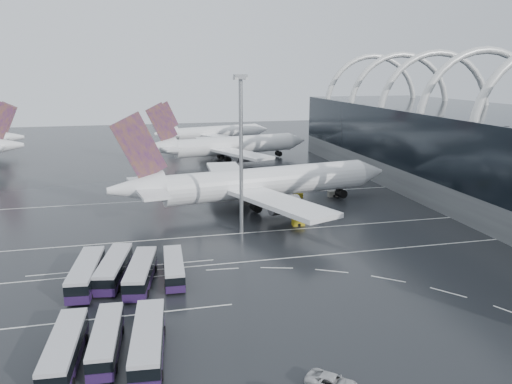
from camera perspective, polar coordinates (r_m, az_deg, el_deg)
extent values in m
plane|color=black|center=(82.85, 1.99, -7.17)|extent=(420.00, 420.00, 0.00)
cube|color=slate|center=(128.41, 27.11, 0.31)|extent=(42.00, 160.00, 6.00)
torus|color=silver|center=(129.78, 24.21, 7.48)|extent=(33.80, 1.80, 33.80)
torus|color=silver|center=(145.25, 19.67, 8.44)|extent=(33.80, 1.80, 33.80)
torus|color=silver|center=(161.48, 16.00, 9.18)|extent=(33.80, 1.80, 33.80)
torus|color=silver|center=(178.26, 13.00, 9.75)|extent=(33.80, 1.80, 33.80)
cube|color=white|center=(81.05, 2.37, -7.66)|extent=(120.00, 0.25, 0.01)
cube|color=white|center=(93.79, 0.04, -4.61)|extent=(120.00, 0.25, 0.01)
cube|color=white|center=(120.10, -3.07, -0.48)|extent=(120.00, 0.25, 0.01)
cube|color=white|center=(65.70, -15.22, -13.56)|extent=(28.00, 0.25, 0.01)
cube|color=white|center=(80.28, -14.95, -8.36)|extent=(28.00, 0.25, 0.01)
cylinder|color=white|center=(109.62, 1.46, 1.19)|extent=(46.95, 14.06, 6.46)
cone|color=white|center=(122.80, 12.85, 2.23)|extent=(7.66, 7.48, 6.46)
cone|color=white|center=(101.21, -13.58, 0.38)|extent=(12.06, 8.21, 6.46)
cube|color=#3F1865|center=(99.84, -13.21, 5.04)|extent=(10.70, 2.43, 13.70)
cube|color=white|center=(101.57, -12.34, 0.49)|extent=(8.26, 20.61, 0.56)
cube|color=white|center=(95.69, 2.47, -1.11)|extent=(17.47, 28.77, 0.89)
cube|color=white|center=(120.75, -3.20, 2.04)|extent=(9.00, 28.17, 0.89)
cylinder|color=slate|center=(101.01, 3.22, -1.49)|extent=(6.67, 4.75, 3.79)
cylinder|color=slate|center=(118.78, -1.03, 0.87)|extent=(6.67, 4.75, 3.79)
cube|color=black|center=(108.98, -0.69, -1.29)|extent=(14.36, 9.24, 2.45)
cylinder|color=white|center=(166.53, -2.39, 5.38)|extent=(41.29, 14.63, 5.90)
cone|color=white|center=(177.16, 4.64, 5.86)|extent=(7.23, 7.08, 5.90)
cone|color=white|center=(158.04, -10.96, 5.06)|extent=(11.20, 7.96, 5.90)
cube|color=#3F1865|center=(157.35, -10.72, 7.79)|extent=(9.69, 2.72, 12.50)
cube|color=white|center=(158.56, -10.25, 5.12)|extent=(8.43, 18.85, 0.51)
cube|color=white|center=(153.52, -1.88, 4.43)|extent=(17.02, 26.08, 0.81)
cube|color=white|center=(176.76, -5.26, 5.63)|extent=(7.34, 25.48, 0.81)
cylinder|color=slate|center=(158.26, -1.39, 4.05)|extent=(6.21, 4.59, 3.46)
cylinder|color=slate|center=(174.85, -3.90, 4.96)|extent=(6.21, 4.59, 3.46)
cube|color=black|center=(165.63, -3.67, 3.90)|extent=(13.32, 8.99, 2.24)
cylinder|color=white|center=(205.57, -4.39, 6.82)|extent=(35.38, 14.99, 5.27)
cone|color=white|center=(215.04, 0.55, 7.17)|extent=(6.71, 6.59, 5.27)
cone|color=white|center=(197.05, -10.28, 6.60)|extent=(10.20, 7.61, 5.27)
cube|color=#3F1865|center=(196.64, -10.11, 8.57)|extent=(8.55, 2.98, 11.17)
cube|color=white|center=(197.66, -9.78, 6.64)|extent=(8.52, 16.84, 0.45)
cube|color=white|center=(193.93, -3.91, 6.24)|extent=(16.38, 23.01, 0.73)
cube|color=white|center=(214.44, -6.59, 6.91)|extent=(8.06, 23.13, 0.73)
cylinder|color=slate|center=(198.16, -3.60, 5.93)|extent=(5.66, 4.37, 3.09)
cylinder|color=slate|center=(212.84, -5.56, 6.44)|extent=(5.66, 4.37, 3.09)
cube|color=black|center=(204.53, -5.30, 5.74)|extent=(12.10, 8.65, 2.00)
cone|color=white|center=(175.71, -26.67, 4.77)|extent=(10.61, 6.29, 6.09)
cone|color=white|center=(201.25, -26.30, 5.62)|extent=(9.70, 5.85, 5.52)
cube|color=#3F1865|center=(200.78, -26.77, 7.58)|extent=(9.18, 0.89, 11.69)
cube|color=white|center=(201.74, -26.82, 5.58)|extent=(4.88, 17.26, 0.48)
cube|color=#241544|center=(75.16, -18.77, -9.43)|extent=(4.39, 14.00, 1.16)
cube|color=black|center=(74.68, -18.85, -8.53)|extent=(4.42, 13.73, 1.38)
cube|color=#B8B7BC|center=(74.35, -18.90, -7.87)|extent=(4.39, 14.00, 0.48)
cylinder|color=black|center=(71.09, -18.21, -11.13)|extent=(0.47, 1.09, 1.06)
cylinder|color=black|center=(71.70, -20.57, -11.11)|extent=(0.47, 1.09, 1.06)
cylinder|color=black|center=(79.06, -17.11, -8.46)|extent=(0.47, 1.09, 1.06)
cylinder|color=black|center=(79.60, -19.22, -8.47)|extent=(0.47, 1.09, 1.06)
cube|color=#241544|center=(76.04, -15.88, -8.96)|extent=(5.21, 13.51, 1.12)
cube|color=black|center=(75.58, -15.94, -8.11)|extent=(5.22, 13.26, 1.32)
cube|color=#B8B7BC|center=(75.26, -15.99, -7.48)|extent=(5.21, 13.51, 0.46)
cylinder|color=black|center=(72.11, -15.46, -10.57)|extent=(0.53, 1.06, 1.02)
cylinder|color=black|center=(72.76, -17.67, -10.51)|extent=(0.53, 1.06, 1.02)
cylinder|color=black|center=(79.72, -14.22, -8.08)|extent=(0.53, 1.06, 1.02)
cylinder|color=black|center=(80.31, -16.22, -8.05)|extent=(0.53, 1.06, 1.02)
cube|color=#241544|center=(73.58, -12.99, -9.56)|extent=(5.02, 13.55, 1.12)
cube|color=black|center=(73.11, -13.04, -8.68)|extent=(5.03, 13.30, 1.32)
cube|color=#B8B7BC|center=(72.78, -13.08, -8.03)|extent=(5.02, 13.55, 0.46)
cylinder|color=black|center=(69.71, -12.31, -11.26)|extent=(0.51, 1.06, 1.02)
cylinder|color=black|center=(70.17, -14.65, -11.23)|extent=(0.51, 1.06, 1.02)
cylinder|color=black|center=(77.40, -11.47, -8.60)|extent=(0.51, 1.06, 1.02)
cylinder|color=black|center=(77.82, -13.56, -8.60)|extent=(0.51, 1.06, 1.02)
cube|color=#241544|center=(74.72, -9.35, -9.08)|extent=(3.14, 12.07, 1.01)
cube|color=black|center=(74.30, -9.39, -8.30)|extent=(3.18, 11.84, 1.20)
cube|color=#B8B7BC|center=(74.00, -9.41, -7.72)|extent=(3.14, 12.07, 0.41)
cylinder|color=black|center=(71.39, -8.18, -10.49)|extent=(0.36, 0.93, 0.92)
cylinder|color=black|center=(71.34, -10.27, -10.59)|extent=(0.36, 0.93, 0.92)
cylinder|color=black|center=(78.44, -8.50, -8.20)|extent=(0.36, 0.93, 0.92)
cylinder|color=black|center=(78.39, -10.39, -8.30)|extent=(0.36, 0.93, 0.92)
cube|color=#241544|center=(57.59, -20.96, -17.20)|extent=(3.62, 12.96, 1.08)
cube|color=black|center=(57.01, -21.07, -16.18)|extent=(3.67, 12.71, 1.28)
cube|color=#B8B7BC|center=(56.59, -21.15, -15.42)|extent=(3.62, 12.96, 0.44)
cylinder|color=black|center=(54.12, -20.24, -19.79)|extent=(0.40, 1.00, 0.99)
cylinder|color=black|center=(61.03, -18.90, -15.58)|extent=(0.40, 1.00, 0.99)
cylinder|color=black|center=(61.54, -21.51, -15.55)|extent=(0.40, 1.00, 0.99)
cube|color=#241544|center=(58.30, -16.69, -16.49)|extent=(3.42, 12.13, 1.01)
cube|color=black|center=(57.76, -16.77, -15.54)|extent=(3.46, 11.89, 1.20)
cube|color=#B8B7BC|center=(57.38, -16.83, -14.84)|extent=(3.42, 12.13, 0.41)
cylinder|color=black|center=(55.08, -15.73, -18.81)|extent=(0.38, 0.94, 0.92)
cylinder|color=black|center=(55.43, -18.52, -18.80)|extent=(0.38, 0.94, 0.92)
cylinder|color=black|center=(61.65, -15.03, -14.99)|extent=(0.38, 0.94, 0.92)
cylinder|color=black|center=(61.97, -17.48, -15.02)|extent=(0.38, 0.94, 0.92)
cube|color=#241544|center=(56.49, -12.19, -17.12)|extent=(4.16, 13.80, 1.15)
cube|color=black|center=(55.86, -12.26, -16.01)|extent=(4.20, 13.53, 1.36)
cube|color=#B8B7BC|center=(55.42, -12.30, -15.19)|extent=(4.16, 13.80, 0.47)
cylinder|color=black|center=(52.94, -10.77, -19.89)|extent=(0.45, 1.07, 1.05)
cylinder|color=black|center=(53.17, -14.11, -19.92)|extent=(0.45, 1.07, 1.05)
cylinder|color=black|center=(60.38, -10.50, -15.32)|extent=(0.45, 1.07, 1.05)
cylinder|color=black|center=(60.58, -13.35, -15.37)|extent=(0.45, 1.07, 1.05)
imported|color=silver|center=(51.21, 8.81, -20.80)|extent=(5.48, 5.44, 1.47)
cylinder|color=gray|center=(90.14, -1.71, 3.86)|extent=(0.70, 0.70, 28.14)
cube|color=gray|center=(88.78, -1.78, 13.03)|extent=(2.21, 2.21, 0.80)
cube|color=silver|center=(88.78, -1.78, 12.84)|extent=(2.01, 2.01, 0.40)
cube|color=slate|center=(120.91, 8.80, -0.20)|extent=(2.49, 1.47, 1.36)
cube|color=gold|center=(97.96, 4.85, -3.46)|extent=(2.35, 1.39, 1.28)
cube|color=gold|center=(118.90, 4.82, -0.37)|extent=(2.16, 1.28, 1.18)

